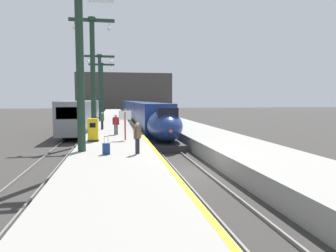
{
  "coord_description": "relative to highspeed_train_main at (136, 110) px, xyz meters",
  "views": [
    {
      "loc": [
        -4.07,
        -16.05,
        3.98
      ],
      "look_at": [
        0.3,
        9.01,
        1.8
      ],
      "focal_mm": 33.11,
      "sensor_mm": 36.0,
      "label": 1
    }
  ],
  "objects": [
    {
      "name": "rail_main_right",
      "position": [
        0.75,
        -15.04,
        -1.92
      ],
      "size": [
        0.08,
        110.0,
        0.12
      ],
      "primitive_type": "cube",
      "color": "slate",
      "rests_on": "ground"
    },
    {
      "name": "passenger_far_waiting",
      "position": [
        -5.24,
        -27.75,
        0.06
      ],
      "size": [
        0.39,
        0.49,
        1.69
      ],
      "color": "#23232D",
      "rests_on": "platform_left"
    },
    {
      "name": "platform_left_safety_stripe",
      "position": [
        -1.77,
        -17.79,
        -0.92
      ],
      "size": [
        0.2,
        107.8,
        0.01
      ],
      "primitive_type": "cube",
      "color": "yellow",
      "rests_on": "platform_left"
    },
    {
      "name": "station_column_near",
      "position": [
        -5.85,
        -40.62,
        5.31
      ],
      "size": [
        4.0,
        0.68,
        10.32
      ],
      "color": "#1E3828",
      "rests_on": "platform_left"
    },
    {
      "name": "rail_secondary_right",
      "position": [
        -7.35,
        -15.04,
        -1.92
      ],
      "size": [
        0.08,
        110.0,
        0.12
      ],
      "primitive_type": "cube",
      "color": "slate",
      "rests_on": "ground"
    },
    {
      "name": "station_column_mid",
      "position": [
        -5.9,
        -29.71,
        5.14
      ],
      "size": [
        4.0,
        0.68,
        10.2
      ],
      "color": "#1E3828",
      "rests_on": "platform_left"
    },
    {
      "name": "rolling_suitcase",
      "position": [
        -4.51,
        -41.89,
        -0.62
      ],
      "size": [
        0.4,
        0.22,
        0.98
      ],
      "color": "navy",
      "rests_on": "platform_left"
    },
    {
      "name": "highspeed_train_main",
      "position": [
        0.0,
        0.0,
        0.0
      ],
      "size": [
        2.92,
        74.56,
        3.6
      ],
      "color": "navy",
      "rests_on": "ground"
    },
    {
      "name": "station_column_distant",
      "position": [
        -5.9,
        -8.35,
        4.32
      ],
      "size": [
        4.0,
        0.68,
        8.65
      ],
      "color": "#1E3828",
      "rests_on": "platform_left"
    },
    {
      "name": "rail_main_left",
      "position": [
        -0.75,
        -15.04,
        -1.92
      ],
      "size": [
        0.08,
        110.0,
        0.12
      ],
      "primitive_type": "cube",
      "color": "slate",
      "rests_on": "ground"
    },
    {
      "name": "platform_right",
      "position": [
        4.05,
        -17.79,
        -1.45
      ],
      "size": [
        4.8,
        110.0,
        1.05
      ],
      "primitive_type": "cube",
      "color": "gray",
      "rests_on": "ground"
    },
    {
      "name": "station_column_far",
      "position": [
        -5.9,
        -15.37,
        4.49
      ],
      "size": [
        4.0,
        0.68,
        8.97
      ],
      "color": "#1E3828",
      "rests_on": "platform_left"
    },
    {
      "name": "passenger_mid_platform",
      "position": [
        -3.94,
        -32.45,
        0.06
      ],
      "size": [
        0.55,
        0.32,
        1.69
      ],
      "color": "#23232D",
      "rests_on": "platform_left"
    },
    {
      "name": "departure_info_board",
      "position": [
        -3.3,
        -36.0,
        0.58
      ],
      "size": [
        0.9,
        0.1,
        2.12
      ],
      "color": "maroon",
      "rests_on": "platform_left"
    },
    {
      "name": "passenger_near_edge",
      "position": [
        -2.85,
        -42.0,
        0.06
      ],
      "size": [
        0.42,
        0.45,
        1.69
      ],
      "color": "#23232D",
      "rests_on": "platform_left"
    },
    {
      "name": "ground_plane",
      "position": [
        0.0,
        -42.54,
        -1.98
      ],
      "size": [
        260.0,
        260.0,
        0.0
      ],
      "primitive_type": "plane",
      "color": "#33302D"
    },
    {
      "name": "regional_train_adjacent",
      "position": [
        -8.1,
        -11.32,
        0.15
      ],
      "size": [
        2.85,
        36.6,
        3.8
      ],
      "color": "gray",
      "rests_on": "ground"
    },
    {
      "name": "terminus_back_wall",
      "position": [
        0.0,
        59.46,
        5.02
      ],
      "size": [
        36.0,
        2.0,
        14.0
      ],
      "primitive_type": "cube",
      "color": "#4C4742",
      "rests_on": "ground"
    },
    {
      "name": "rail_secondary_left",
      "position": [
        -8.85,
        -15.04,
        -1.92
      ],
      "size": [
        0.08,
        110.0,
        0.12
      ],
      "primitive_type": "cube",
      "color": "slate",
      "rests_on": "ground"
    },
    {
      "name": "platform_left",
      "position": [
        -4.05,
        -17.79,
        -1.45
      ],
      "size": [
        4.8,
        110.0,
        1.05
      ],
      "primitive_type": "cube",
      "color": "gray",
      "rests_on": "ground"
    },
    {
      "name": "ticket_machine_yellow",
      "position": [
        -5.55,
        -36.36,
        -0.19
      ],
      "size": [
        0.76,
        0.62,
        1.6
      ],
      "color": "yellow",
      "rests_on": "platform_left"
    }
  ]
}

